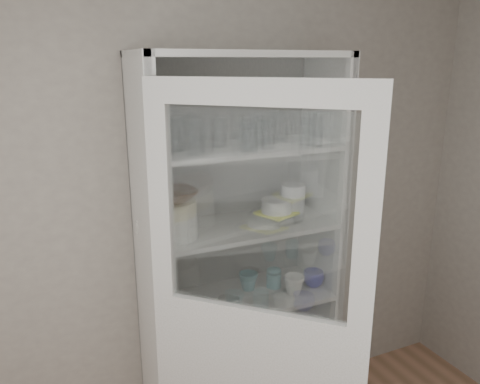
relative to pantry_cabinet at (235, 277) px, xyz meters
name	(u,v)px	position (x,y,z in m)	size (l,w,h in m)	color
wall_back	(188,209)	(-0.20, 0.16, 0.36)	(3.60, 0.02, 2.60)	gray
pantry_cabinet	(235,277)	(0.00, 0.00, 0.00)	(1.00, 0.45, 2.10)	beige
cupboard_door	(255,358)	(-0.17, -0.60, -0.07)	(0.68, 0.65, 2.00)	beige
tumbler_0	(164,142)	(-0.41, -0.20, 0.79)	(0.07, 0.07, 0.13)	silver
tumbler_1	(196,137)	(-0.27, -0.19, 0.80)	(0.08, 0.08, 0.15)	silver
tumbler_2	(249,134)	(-0.03, -0.22, 0.80)	(0.08, 0.08, 0.15)	silver
tumbler_3	(268,135)	(0.08, -0.19, 0.79)	(0.07, 0.07, 0.13)	silver
tumbler_4	(250,136)	(-0.01, -0.19, 0.78)	(0.06, 0.06, 0.13)	silver
tumbler_5	(308,129)	(0.31, -0.18, 0.80)	(0.08, 0.08, 0.15)	silver
tumbler_6	(315,131)	(0.33, -0.22, 0.79)	(0.07, 0.07, 0.14)	silver
tumbler_7	(162,135)	(-0.39, -0.09, 0.80)	(0.08, 0.08, 0.16)	silver
tumbler_8	(177,134)	(-0.31, -0.06, 0.80)	(0.08, 0.08, 0.15)	silver
tumbler_9	(219,132)	(-0.10, -0.05, 0.79)	(0.07, 0.07, 0.14)	silver
tumbler_10	(256,129)	(0.08, -0.07, 0.80)	(0.07, 0.07, 0.15)	silver
goblet_0	(151,129)	(-0.41, 0.03, 0.81)	(0.08, 0.08, 0.18)	silver
goblet_1	(191,128)	(-0.22, 0.02, 0.81)	(0.08, 0.08, 0.17)	silver
goblet_2	(279,124)	(0.25, 0.00, 0.80)	(0.07, 0.07, 0.16)	silver
goblet_3	(270,125)	(0.20, 0.01, 0.80)	(0.07, 0.07, 0.16)	silver
plate_stack_front	(174,226)	(-0.36, -0.11, 0.38)	(0.22, 0.22, 0.11)	white
plate_stack_back	(156,224)	(-0.41, 0.03, 0.35)	(0.19, 0.19, 0.06)	white
cream_bowl	(173,208)	(-0.36, -0.11, 0.47)	(0.21, 0.21, 0.07)	beige
terracotta_bowl	(173,195)	(-0.36, -0.11, 0.53)	(0.22, 0.22, 0.05)	#503117
glass_platter	(276,216)	(0.22, -0.05, 0.33)	(0.29, 0.29, 0.02)	silver
yellow_trivet	(276,213)	(0.22, -0.05, 0.34)	(0.17, 0.17, 0.01)	#FFF528
white_ramekin	(277,206)	(0.22, -0.05, 0.38)	(0.16, 0.16, 0.07)	white
grey_bowl_stack	(293,199)	(0.33, -0.03, 0.40)	(0.12, 0.12, 0.16)	silver
mug_blue	(313,278)	(0.41, -0.13, -0.04)	(0.11, 0.11, 0.09)	#242D99
mug_teal	(248,281)	(0.07, -0.02, -0.03)	(0.10, 0.10, 0.10)	teal
mug_white	(294,285)	(0.27, -0.17, -0.03)	(0.11, 0.11, 0.10)	white
teal_jar	(274,279)	(0.21, -0.05, -0.03)	(0.08, 0.08, 0.10)	teal
measuring_cups	(227,301)	(-0.10, -0.13, -0.06)	(0.09, 0.09, 0.04)	#ADADAD
white_canister	(163,297)	(-0.41, -0.05, -0.01)	(0.12, 0.12, 0.14)	white
cream_dish	(233,355)	(-0.04, -0.05, -0.44)	(0.24, 0.24, 0.07)	beige
tin_box	(248,356)	(0.04, -0.08, -0.45)	(0.19, 0.14, 0.06)	#9D9D9F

